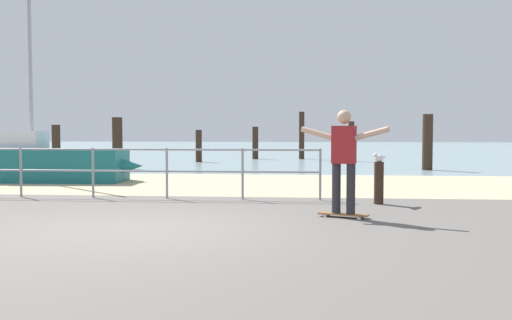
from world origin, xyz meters
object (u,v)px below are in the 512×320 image
object	(u,v)px
skateboard	(343,214)
seagull	(379,158)
sailboat	(49,163)
skateboarder	(344,155)
bollard_short	(379,183)

from	to	relation	value
skateboard	seagull	xyz separation A→B (m)	(0.76, 1.72, 0.83)
sailboat	skateboard	bearing A→B (deg)	-37.17
skateboard	sailboat	bearing A→B (deg)	142.83
skateboarder	seagull	xyz separation A→B (m)	(0.76, 1.72, -0.12)
seagull	skateboarder	bearing A→B (deg)	-113.82
sailboat	bollard_short	distance (m)	9.27
skateboard	bollard_short	bearing A→B (deg)	66.15
skateboard	bollard_short	xyz separation A→B (m)	(0.77, 1.74, 0.34)
skateboarder	seagull	distance (m)	1.89
skateboarder	sailboat	bearing A→B (deg)	142.83
skateboard	skateboarder	size ratio (longest dim) A/B	0.50
sailboat	seagull	distance (m)	9.28
skateboarder	bollard_short	size ratio (longest dim) A/B	2.02
skateboard	seagull	size ratio (longest dim) A/B	1.80
bollard_short	seagull	world-z (taller)	seagull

